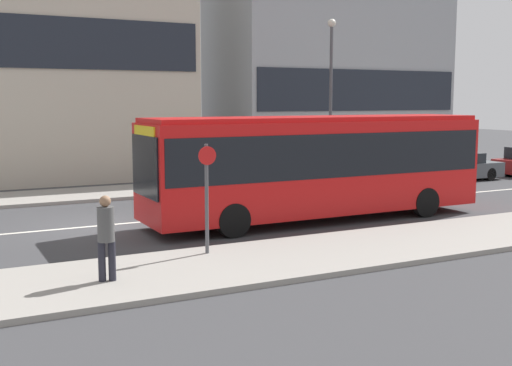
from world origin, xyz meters
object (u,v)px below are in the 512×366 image
Objects in this scene: city_bus at (317,161)px; parked_car_1 at (456,167)px; bus_stop_sign at (207,190)px; parked_car_0 at (367,172)px; pedestrian_near_stop at (106,233)px; street_lamp at (331,84)px.

city_bus reaches higher than parked_car_1.
parked_car_1 is at bearing 24.74° from city_bus.
parked_car_0 is at bearing 37.55° from bus_stop_sign.
parked_car_1 is 2.56× the size of pedestrian_near_stop.
parked_car_1 is (5.16, 0.03, -0.05)m from parked_car_0.
bus_stop_sign is 0.37× the size of street_lamp.
bus_stop_sign is at bearing -141.39° from pedestrian_near_stop.
city_bus reaches higher than parked_car_0.
bus_stop_sign is 14.71m from street_lamp.
city_bus is at bearing -153.79° from parked_car_1.
pedestrian_near_stop is (-13.83, -9.79, 0.46)m from parked_car_0.
city_bus reaches higher than pedestrian_near_stop.
street_lamp is at bearing 118.08° from parked_car_0.
city_bus is at bearing -137.13° from pedestrian_near_stop.
parked_car_0 is at bearing -61.92° from street_lamp.
city_bus is 8.34m from parked_car_0.
city_bus is 6.35× the size of pedestrian_near_stop.
city_bus reaches higher than bus_stop_sign.
city_bus is 12.64m from parked_car_1.
city_bus is 9.25m from street_lamp.
pedestrian_near_stop is at bearing -138.61° from street_lamp.
parked_car_0 reaches higher than parked_car_1.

